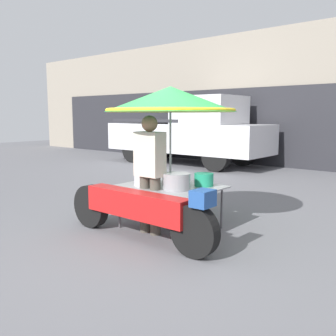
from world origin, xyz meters
The scene contains 4 objects.
ground_plane centered at (0.00, 0.00, 0.00)m, with size 36.00×36.00×0.00m, color slate.
vendor_motorcycle_cart centered at (-0.28, 0.58, 1.43)m, with size 2.36×1.75×1.92m.
vendor_person centered at (-0.35, 0.33, 0.86)m, with size 0.38×0.22×1.54m.
pickup_truck centered at (-4.13, 6.29, 1.02)m, with size 5.38×1.80×2.11m.
Camera 1 is at (2.90, -3.20, 1.54)m, focal length 40.00 mm.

